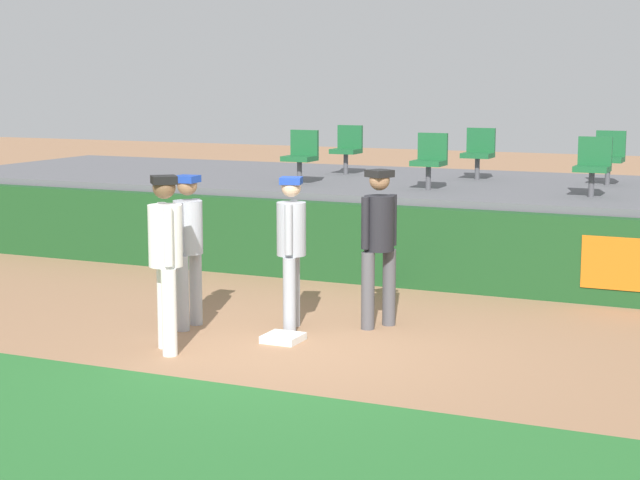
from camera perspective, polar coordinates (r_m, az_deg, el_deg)
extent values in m
plane|color=#936B4C|center=(11.55, -1.45, -5.76)|extent=(60.00, 60.00, 0.00)
cube|color=#26662B|center=(9.08, -9.70, -9.97)|extent=(18.00, 2.80, 0.01)
cube|color=white|center=(11.73, -2.01, -5.33)|extent=(0.40, 0.40, 0.08)
cylinder|color=white|center=(11.49, -8.42, -3.55)|extent=(0.16, 0.16, 0.93)
cylinder|color=white|center=(11.16, -8.18, -3.91)|extent=(0.16, 0.16, 0.93)
cylinder|color=white|center=(11.18, -8.39, 0.23)|extent=(0.51, 0.51, 0.65)
sphere|color=brown|center=(11.12, -8.45, 2.84)|extent=(0.24, 0.24, 0.24)
cube|color=black|center=(11.11, -8.46, 3.25)|extent=(0.36, 0.36, 0.08)
cylinder|color=white|center=(11.39, -8.55, 0.50)|extent=(0.10, 0.10, 0.61)
cylinder|color=white|center=(10.97, -8.24, 0.18)|extent=(0.10, 0.10, 0.61)
ellipsoid|color=brown|center=(11.45, -8.00, -0.80)|extent=(0.22, 0.23, 0.28)
cylinder|color=#9EA3AD|center=(12.51, -6.75, -2.61)|extent=(0.15, 0.15, 0.88)
cylinder|color=#9EA3AD|center=(12.23, -7.46, -2.89)|extent=(0.15, 0.15, 0.88)
cylinder|color=#9EA3AD|center=(12.24, -7.17, 0.69)|extent=(0.36, 0.36, 0.62)
sphere|color=#8C6647|center=(12.18, -7.22, 2.95)|extent=(0.23, 0.23, 0.23)
cube|color=#193899|center=(12.17, -7.22, 3.30)|extent=(0.25, 0.25, 0.08)
cylinder|color=#9EA3AD|center=(12.42, -6.72, 0.91)|extent=(0.09, 0.09, 0.58)
cylinder|color=#9EA3AD|center=(12.06, -7.64, 0.66)|extent=(0.09, 0.09, 0.58)
cylinder|color=#9EA3AD|center=(12.35, -1.44, -2.71)|extent=(0.15, 0.15, 0.87)
cylinder|color=#9EA3AD|center=(12.05, -1.67, -3.01)|extent=(0.15, 0.15, 0.87)
cylinder|color=#9EA3AD|center=(12.07, -1.57, 0.61)|extent=(0.42, 0.42, 0.62)
sphere|color=beige|center=(12.01, -1.58, 2.89)|extent=(0.23, 0.23, 0.23)
cube|color=#193899|center=(12.00, -1.58, 3.24)|extent=(0.30, 0.30, 0.08)
cylinder|color=#9EA3AD|center=(12.27, -1.42, 0.84)|extent=(0.09, 0.09, 0.58)
cylinder|color=#9EA3AD|center=(11.87, -1.72, 0.56)|extent=(0.09, 0.09, 0.58)
cylinder|color=#4C4C51|center=(12.42, 3.77, -2.57)|extent=(0.16, 0.16, 0.91)
cylinder|color=#4C4C51|center=(12.21, 2.61, -2.77)|extent=(0.16, 0.16, 0.91)
cylinder|color=black|center=(12.18, 3.23, 0.91)|extent=(0.47, 0.47, 0.64)
sphere|color=#8C6647|center=(12.12, 3.25, 3.26)|extent=(0.24, 0.24, 0.24)
cube|color=black|center=(12.12, 3.25, 3.62)|extent=(0.34, 0.34, 0.08)
cylinder|color=black|center=(12.32, 3.97, 1.09)|extent=(0.09, 0.09, 0.60)
cylinder|color=black|center=(12.04, 2.47, 0.92)|extent=(0.09, 0.09, 0.60)
cube|color=#19471E|center=(14.66, 4.58, -0.38)|extent=(18.00, 0.24, 1.13)
cube|color=#59595E|center=(17.07, 7.49, 1.05)|extent=(18.00, 4.80, 1.23)
cylinder|color=#4C4C51|center=(17.52, 8.52, 3.91)|extent=(0.08, 0.08, 0.40)
cube|color=#19592D|center=(17.50, 8.54, 4.56)|extent=(0.48, 0.44, 0.08)
cube|color=#19592D|center=(17.67, 8.73, 5.38)|extent=(0.48, 0.06, 0.40)
cylinder|color=#4C4C51|center=(16.67, -1.12, 3.76)|extent=(0.08, 0.08, 0.40)
cube|color=#19592D|center=(16.65, -1.12, 4.44)|extent=(0.47, 0.44, 0.08)
cube|color=#19592D|center=(16.81, -0.84, 5.31)|extent=(0.47, 0.06, 0.40)
cylinder|color=#4C4C51|center=(15.88, 5.90, 3.46)|extent=(0.08, 0.08, 0.40)
cube|color=#19592D|center=(15.86, 5.91, 4.17)|extent=(0.46, 0.44, 0.08)
cube|color=#19592D|center=(16.02, 6.14, 5.08)|extent=(0.46, 0.06, 0.40)
cylinder|color=#4C4C51|center=(18.29, 1.41, 4.21)|extent=(0.08, 0.08, 0.40)
cube|color=#19592D|center=(18.28, 1.41, 4.84)|extent=(0.46, 0.44, 0.08)
cube|color=#19592D|center=(18.44, 1.64, 5.62)|extent=(0.46, 0.06, 0.40)
cylinder|color=#4C4C51|center=(15.29, 14.51, 3.01)|extent=(0.08, 0.08, 0.40)
cube|color=#19592D|center=(15.28, 14.54, 3.76)|extent=(0.47, 0.44, 0.08)
cube|color=#19592D|center=(15.44, 14.69, 4.70)|extent=(0.47, 0.06, 0.40)
cylinder|color=#4C4C51|center=(17.07, 15.33, 3.57)|extent=(0.08, 0.08, 0.40)
cube|color=#19592D|center=(17.06, 15.36, 4.23)|extent=(0.46, 0.44, 0.08)
cube|color=#19592D|center=(17.23, 15.49, 5.07)|extent=(0.46, 0.06, 0.40)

